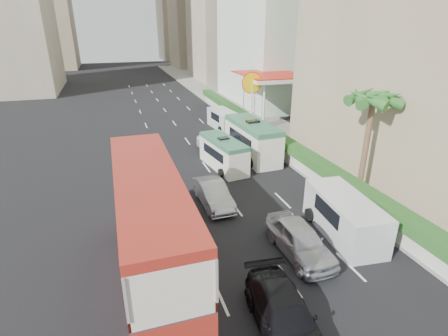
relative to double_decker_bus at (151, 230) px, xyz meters
name	(u,v)px	position (x,y,z in m)	size (l,w,h in m)	color
ground_plane	(277,253)	(6.00, 0.00, -2.53)	(200.00, 200.00, 0.00)	black
double_decker_bus	(151,230)	(0.00, 0.00, 0.00)	(2.50, 11.00, 5.06)	#A6271B
car_silver_lane_a	(213,204)	(4.39, 5.87, -2.53)	(1.55, 4.45, 1.47)	#B0B2B7
car_silver_lane_b	(298,253)	(6.98, -0.34, -2.53)	(1.90, 4.72, 1.61)	#B0B2B7
car_black	(283,331)	(4.11, -4.38, -2.53)	(2.02, 4.98, 1.45)	black
van_asset	(212,152)	(7.04, 15.33, -2.53)	(2.21, 4.80, 1.33)	silver
minibus_near	(223,154)	(6.87, 11.51, -1.35)	(1.77, 5.32, 2.36)	silver
minibus_far	(252,140)	(9.93, 13.08, -1.02)	(2.27, 6.82, 3.02)	silver
panel_van_near	(344,216)	(10.10, 0.53, -1.45)	(2.15, 5.39, 2.15)	silver
panel_van_far	(223,120)	(10.33, 22.28, -1.56)	(1.93, 4.83, 1.93)	silver
sidewalk	(253,118)	(15.00, 25.00, -2.44)	(6.00, 120.00, 0.18)	#99968C
kerb_wall	(272,143)	(12.20, 14.00, -1.85)	(0.30, 44.00, 1.00)	silver
hedge	(272,134)	(12.20, 14.00, -1.00)	(1.10, 44.00, 0.70)	#2D6626
palm_tree	(366,148)	(13.80, 4.00, 0.85)	(0.36, 0.36, 6.40)	brown
shell_station	(269,99)	(16.00, 23.00, 0.22)	(6.50, 8.00, 5.50)	silver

